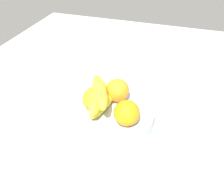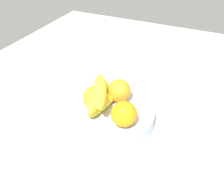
{
  "view_description": "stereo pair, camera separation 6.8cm",
  "coord_description": "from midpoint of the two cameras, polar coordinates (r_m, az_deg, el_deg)",
  "views": [
    {
      "loc": [
        53.71,
        17.41,
        53.01
      ],
      "look_at": [
        -1.04,
        -0.26,
        9.28
      ],
      "focal_mm": 39.2,
      "sensor_mm": 36.0,
      "label": 1
    },
    {
      "loc": [
        51.24,
        23.75,
        53.01
      ],
      "look_at": [
        -1.04,
        -0.26,
        9.28
      ],
      "focal_mm": 39.2,
      "sensor_mm": 36.0,
      "label": 2
    }
  ],
  "objects": [
    {
      "name": "orange_front_left",
      "position": [
        0.67,
        0.56,
        -3.63
      ],
      "size": [
        7.34,
        7.34,
        7.34
      ],
      "primitive_type": "sphere",
      "color": "orange",
      "rests_on": "fruit_bowl"
    },
    {
      "name": "banana_bunch",
      "position": [
        0.73,
        -5.3,
        0.31
      ],
      "size": [
        18.28,
        11.24,
        8.4
      ],
      "color": "yellow",
      "rests_on": "fruit_bowl"
    },
    {
      "name": "orange_center",
      "position": [
        0.73,
        -6.78,
        -0.35
      ],
      "size": [
        7.34,
        7.34,
        7.34
      ],
      "primitive_type": "sphere",
      "color": "orange",
      "rests_on": "fruit_bowl"
    },
    {
      "name": "orange_front_right",
      "position": [
        0.76,
        -1.44,
        1.74
      ],
      "size": [
        7.34,
        7.34,
        7.34
      ],
      "primitive_type": "sphere",
      "color": "orange",
      "rests_on": "fruit_bowl"
    },
    {
      "name": "fruit_bowl",
      "position": [
        0.76,
        -2.55,
        -4.06
      ],
      "size": [
        25.65,
        25.65,
        5.28
      ],
      "primitive_type": "cylinder",
      "color": "silver",
      "rests_on": "ground_plane"
    },
    {
      "name": "ground_plane",
      "position": [
        0.78,
        -2.56,
        -6.85
      ],
      "size": [
        180.0,
        140.0,
        3.0
      ],
      "primitive_type": "cube",
      "color": "#B3B9B7"
    }
  ]
}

